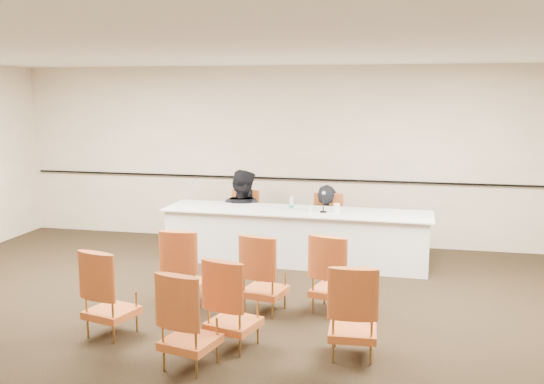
{
  "coord_description": "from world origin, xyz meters",
  "views": [
    {
      "loc": [
        1.76,
        -6.1,
        2.57
      ],
      "look_at": [
        -0.16,
        2.6,
        1.09
      ],
      "focal_mm": 40.0,
      "sensor_mm": 36.0,
      "label": 1
    }
  ],
  "objects_px": {
    "aud_chair_extra": "(190,319)",
    "coffee_cup": "(337,208)",
    "water_bottle": "(291,203)",
    "panelist_main": "(326,235)",
    "aud_chair_front_right": "(333,273)",
    "aud_chair_back_mid": "(233,302)",
    "panelist_second": "(242,223)",
    "panelist_main_chair": "(326,225)",
    "panelist_second_chair": "(242,221)",
    "aud_chair_back_right": "(353,310)",
    "microphone": "(323,203)",
    "aud_chair_front_mid": "(265,273)",
    "aud_chair_front_left": "(184,266)",
    "panel_table": "(296,236)",
    "aud_chair_back_left": "(111,292)",
    "drinking_glass": "(310,209)"
  },
  "relations": [
    {
      "from": "aud_chair_front_right",
      "to": "aud_chair_extra",
      "type": "height_order",
      "value": "same"
    },
    {
      "from": "panelist_main",
      "to": "panel_table",
      "type": "bearing_deg",
      "value": 75.63
    },
    {
      "from": "aud_chair_back_right",
      "to": "aud_chair_front_mid",
      "type": "bearing_deg",
      "value": 134.69
    },
    {
      "from": "panelist_main_chair",
      "to": "coffee_cup",
      "type": "xyz_separation_m",
      "value": [
        0.23,
        -0.66,
        0.4
      ]
    },
    {
      "from": "panelist_second_chair",
      "to": "water_bottle",
      "type": "relative_size",
      "value": 4.34
    },
    {
      "from": "microphone",
      "to": "drinking_glass",
      "type": "xyz_separation_m",
      "value": [
        -0.19,
        0.02,
        -0.1
      ]
    },
    {
      "from": "panel_table",
      "to": "water_bottle",
      "type": "relative_size",
      "value": 18.38
    },
    {
      "from": "panel_table",
      "to": "drinking_glass",
      "type": "distance_m",
      "value": 0.51
    },
    {
      "from": "panelist_main",
      "to": "aud_chair_front_left",
      "type": "relative_size",
      "value": 1.73
    },
    {
      "from": "coffee_cup",
      "to": "aud_chair_front_mid",
      "type": "bearing_deg",
      "value": -106.42
    },
    {
      "from": "panelist_main",
      "to": "aud_chair_back_right",
      "type": "height_order",
      "value": "panelist_main"
    },
    {
      "from": "panelist_main_chair",
      "to": "aud_chair_back_right",
      "type": "distance_m",
      "value": 3.79
    },
    {
      "from": "drinking_glass",
      "to": "aud_chair_front_right",
      "type": "height_order",
      "value": "aud_chair_front_right"
    },
    {
      "from": "aud_chair_back_right",
      "to": "aud_chair_back_mid",
      "type": "bearing_deg",
      "value": 179.08
    },
    {
      "from": "aud_chair_front_right",
      "to": "panelist_second",
      "type": "bearing_deg",
      "value": 139.18
    },
    {
      "from": "panelist_second_chair",
      "to": "aud_chair_back_left",
      "type": "bearing_deg",
      "value": -94.95
    },
    {
      "from": "coffee_cup",
      "to": "aud_chair_back_left",
      "type": "relative_size",
      "value": 0.15
    },
    {
      "from": "water_bottle",
      "to": "aud_chair_back_left",
      "type": "distance_m",
      "value": 3.45
    },
    {
      "from": "panel_table",
      "to": "aud_chair_front_right",
      "type": "distance_m",
      "value": 2.12
    },
    {
      "from": "aud_chair_extra",
      "to": "coffee_cup",
      "type": "bearing_deg",
      "value": 88.97
    },
    {
      "from": "panel_table",
      "to": "aud_chair_front_mid",
      "type": "bearing_deg",
      "value": -88.32
    },
    {
      "from": "water_bottle",
      "to": "panelist_main",
      "type": "bearing_deg",
      "value": 52.66
    },
    {
      "from": "drinking_glass",
      "to": "aud_chair_front_right",
      "type": "bearing_deg",
      "value": -73.2
    },
    {
      "from": "aud_chair_front_right",
      "to": "aud_chair_back_mid",
      "type": "xyz_separation_m",
      "value": [
        -0.86,
        -1.23,
        0.0
      ]
    },
    {
      "from": "water_bottle",
      "to": "microphone",
      "type": "bearing_deg",
      "value": -9.07
    },
    {
      "from": "coffee_cup",
      "to": "aud_chair_back_left",
      "type": "xyz_separation_m",
      "value": [
        -2.04,
        -3.08,
        -0.4
      ]
    },
    {
      "from": "panelist_main_chair",
      "to": "water_bottle",
      "type": "height_order",
      "value": "water_bottle"
    },
    {
      "from": "microphone",
      "to": "aud_chair_back_right",
      "type": "height_order",
      "value": "microphone"
    },
    {
      "from": "panelist_second",
      "to": "aud_chair_back_mid",
      "type": "xyz_separation_m",
      "value": [
        0.94,
        -3.8,
        0.04
      ]
    },
    {
      "from": "panelist_second",
      "to": "coffee_cup",
      "type": "xyz_separation_m",
      "value": [
        1.63,
        -0.69,
        0.44
      ]
    },
    {
      "from": "water_bottle",
      "to": "aud_chair_front_left",
      "type": "relative_size",
      "value": 0.23
    },
    {
      "from": "panelist_main",
      "to": "panelist_second_chair",
      "type": "height_order",
      "value": "panelist_main"
    },
    {
      "from": "panel_table",
      "to": "water_bottle",
      "type": "height_order",
      "value": "water_bottle"
    },
    {
      "from": "aud_chair_front_left",
      "to": "aud_chair_back_mid",
      "type": "distance_m",
      "value": 1.45
    },
    {
      "from": "aud_chair_back_mid",
      "to": "coffee_cup",
      "type": "bearing_deg",
      "value": 92.79
    },
    {
      "from": "panelist_second",
      "to": "aud_chair_front_right",
      "type": "height_order",
      "value": "panelist_second"
    },
    {
      "from": "aud_chair_front_left",
      "to": "aud_chair_front_right",
      "type": "distance_m",
      "value": 1.8
    },
    {
      "from": "microphone",
      "to": "drinking_glass",
      "type": "distance_m",
      "value": 0.22
    },
    {
      "from": "panelist_main_chair",
      "to": "panelist_second_chair",
      "type": "height_order",
      "value": "same"
    },
    {
      "from": "panelist_main_chair",
      "to": "aud_chair_front_left",
      "type": "distance_m",
      "value": 3.0
    },
    {
      "from": "aud_chair_front_mid",
      "to": "aud_chair_back_right",
      "type": "distance_m",
      "value": 1.5
    },
    {
      "from": "drinking_glass",
      "to": "aud_chair_back_right",
      "type": "bearing_deg",
      "value": -73.62
    },
    {
      "from": "aud_chair_back_mid",
      "to": "aud_chair_extra",
      "type": "xyz_separation_m",
      "value": [
        -0.27,
        -0.52,
        0.0
      ]
    },
    {
      "from": "panelist_second",
      "to": "panelist_second_chair",
      "type": "xyz_separation_m",
      "value": [
        0.0,
        0.0,
        0.04
      ]
    },
    {
      "from": "aud_chair_back_right",
      "to": "panel_table",
      "type": "bearing_deg",
      "value": 106.47
    },
    {
      "from": "microphone",
      "to": "aud_chair_front_mid",
      "type": "bearing_deg",
      "value": -107.67
    },
    {
      "from": "coffee_cup",
      "to": "panelist_second",
      "type": "bearing_deg",
      "value": 156.97
    },
    {
      "from": "aud_chair_front_mid",
      "to": "panelist_second",
      "type": "bearing_deg",
      "value": 122.34
    },
    {
      "from": "aud_chair_back_left",
      "to": "panelist_second",
      "type": "bearing_deg",
      "value": 98.99
    },
    {
      "from": "coffee_cup",
      "to": "aud_chair_back_mid",
      "type": "xyz_separation_m",
      "value": [
        -0.69,
        -3.11,
        -0.4
      ]
    }
  ]
}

